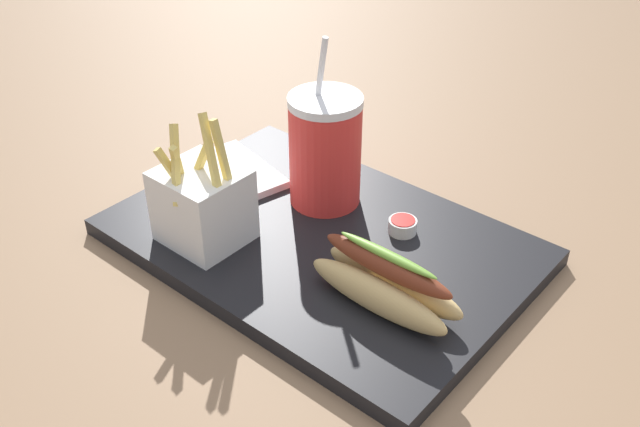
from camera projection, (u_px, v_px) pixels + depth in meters
ground_plane at (320, 255)px, 0.85m from camera, size 2.40×2.40×0.02m
food_tray at (320, 242)px, 0.84m from camera, size 0.47×0.32×0.02m
soda_cup at (325, 150)px, 0.85m from camera, size 0.09×0.09×0.21m
fries_basket at (203, 204)px, 0.80m from camera, size 0.09×0.09×0.16m
hot_dog_1 at (385, 283)px, 0.72m from camera, size 0.17×0.06×0.07m
ketchup_cup_1 at (403, 225)px, 0.83m from camera, size 0.03×0.03×0.02m
napkin_stack at (225, 176)px, 0.93m from camera, size 0.16×0.14×0.01m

